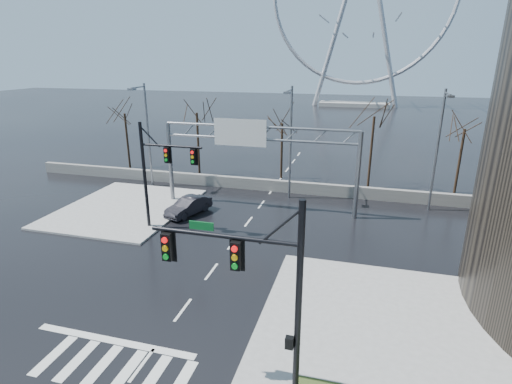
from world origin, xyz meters
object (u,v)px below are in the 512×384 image
(signal_mast_near, at_px, (260,281))
(sign_gantry, at_px, (254,149))
(car, at_px, (189,206))
(signal_mast_far, at_px, (158,167))

(signal_mast_near, relative_size, sign_gantry, 0.49)
(car, bearing_deg, sign_gantry, 48.59)
(signal_mast_near, height_order, signal_mast_far, same)
(signal_mast_near, bearing_deg, sign_gantry, 106.19)
(signal_mast_far, xyz_separation_m, car, (0.68, 3.29, -4.13))
(car, bearing_deg, signal_mast_far, -82.52)
(signal_mast_near, relative_size, car, 1.86)
(signal_mast_near, xyz_separation_m, sign_gantry, (-5.52, 19.00, 0.31))
(signal_mast_near, height_order, sign_gantry, signal_mast_near)
(signal_mast_far, distance_m, car, 5.32)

